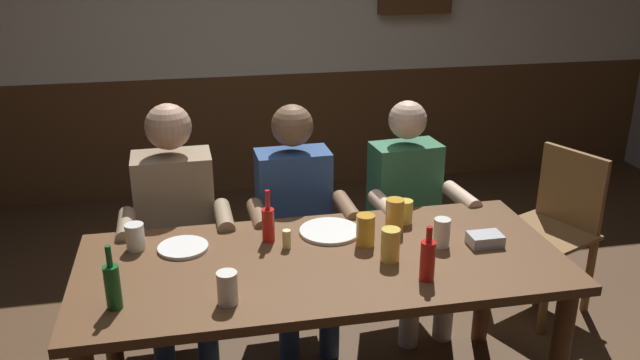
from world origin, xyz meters
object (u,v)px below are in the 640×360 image
pint_glass_0 (405,212)px  pint_glass_4 (135,237)px  pint_glass_3 (395,215)px  pint_glass_5 (442,233)px  chair_empty_far_end (553,225)px  bottle_1 (113,285)px  plate_0 (330,231)px  person_2 (410,207)px  table_candle (287,239)px  bottle_2 (268,223)px  person_0 (176,218)px  pint_glass_6 (390,245)px  pint_glass_1 (365,230)px  dining_table (322,280)px  condiment_caddy (485,239)px  bottle_0 (428,259)px  plate_1 (183,248)px  pint_glass_2 (227,288)px  person_1 (297,214)px

pint_glass_0 → pint_glass_4: pint_glass_4 is taller
pint_glass_3 → pint_glass_5: pint_glass_3 is taller
chair_empty_far_end → bottle_1: bearing=87.1°
plate_0 → pint_glass_4: 0.83m
person_2 → table_candle: size_ratio=14.83×
table_candle → bottle_2: bearing=129.4°
person_0 → person_2: bearing=177.8°
person_2 → pint_glass_6: bearing=59.4°
table_candle → pint_glass_5: bearing=-10.1°
bottle_1 → pint_glass_1: 1.04m
dining_table → condiment_caddy: size_ratio=14.04×
dining_table → condiment_caddy: bearing=-1.2°
dining_table → pint_glass_5: pint_glass_5 is taller
condiment_caddy → plate_0: (-0.62, 0.25, -0.02)m
bottle_2 → plate_0: bearing=5.1°
bottle_1 → pint_glass_3: bottle_1 is taller
bottle_0 → bottle_2: (-0.55, 0.45, -0.00)m
bottle_2 → person_2: bearing=28.8°
table_candle → bottle_1: bearing=-153.0°
chair_empty_far_end → pint_glass_5: chair_empty_far_end is taller
bottle_2 → pint_glass_6: (0.46, -0.28, -0.01)m
plate_1 → pint_glass_6: (0.82, -0.27, 0.06)m
pint_glass_5 → pint_glass_6: 0.26m
plate_0 → pint_glass_2: pint_glass_2 is taller
bottle_2 → condiment_caddy: bearing=-13.9°
chair_empty_far_end → bottle_0: bottle_0 is taller
person_2 → bottle_2: size_ratio=5.10×
person_0 → plate_1: person_0 is taller
person_0 → plate_0: 0.80m
dining_table → chair_empty_far_end: (1.42, 0.61, -0.17)m
pint_glass_0 → table_candle: bearing=-166.0°
dining_table → person_0: bearing=131.8°
person_0 → chair_empty_far_end: bearing=177.4°
bottle_2 → pint_glass_2: bearing=-113.8°
condiment_caddy → bottle_0: size_ratio=0.63×
pint_glass_3 → person_2: bearing=62.6°
person_2 → pint_glass_5: size_ratio=9.58×
plate_0 → pint_glass_0: bearing=5.6°
chair_empty_far_end → pint_glass_5: (-0.90, -0.60, 0.33)m
bottle_2 → pint_glass_1: (0.39, -0.12, -0.01)m
person_1 → table_candle: bearing=74.3°
pint_glass_1 → pint_glass_5: size_ratio=1.11×
condiment_caddy → pint_glass_6: pint_glass_6 is taller
bottle_1 → pint_glass_0: size_ratio=2.24×
dining_table → plate_1: 0.60m
pint_glass_1 → pint_glass_2: pint_glass_1 is taller
person_0 → chair_empty_far_end: size_ratio=1.40×
plate_0 → pint_glass_5: (0.43, -0.22, 0.05)m
person_1 → person_2: size_ratio=1.01×
bottle_0 → table_candle: bearing=142.6°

